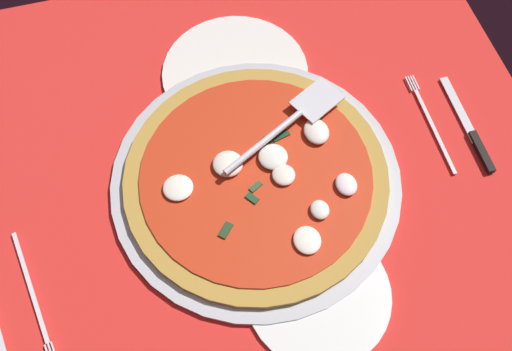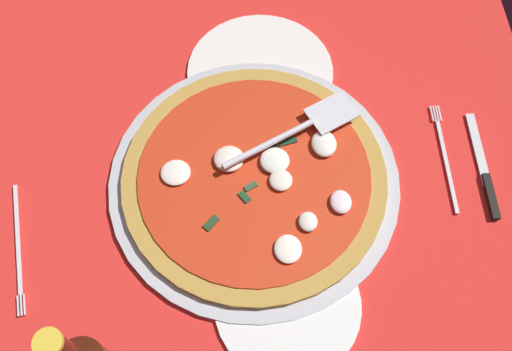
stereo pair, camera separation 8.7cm
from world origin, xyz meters
The scene contains 8 objects.
ground_plane centered at (0.00, 0.00, -0.40)cm, with size 98.78×98.78×0.80cm, color red.
checker_pattern centered at (0.00, 0.00, 0.05)cm, with size 98.78×98.78×0.10cm.
pizza_pan centered at (2.72, -1.61, 0.72)cm, with size 44.93×44.93×1.24cm, color #B4B9C0.
dinner_plate_left centered at (-16.94, -5.40, 0.60)cm, with size 20.57×20.57×1.00cm, color silver.
dinner_plate_right centered at (23.80, -3.60, 0.60)cm, with size 25.12×25.12×1.00cm, color white.
pizza centered at (2.66, -1.79, 2.10)cm, with size 40.73×40.73×2.77cm.
pizza_server centered at (9.27, -8.47, 4.46)cm, with size 13.72×22.20×1.00cm.
place_setting_near centered at (3.69, -34.99, 0.46)cm, with size 20.84×12.56×1.40cm.
Camera 2 is at (-37.36, 0.27, 79.57)cm, focal length 39.97 mm.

